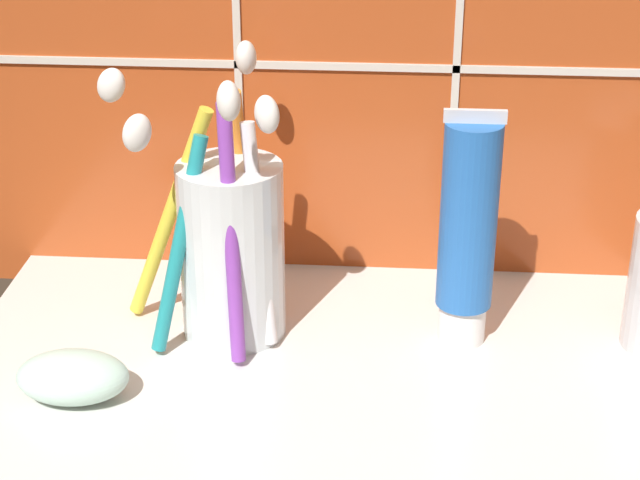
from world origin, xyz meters
TOP-DOWN VIEW (x-y plane):
  - sink_counter at (0.00, 0.00)cm, footprint 57.72×29.39cm
  - toothbrush_cup at (-12.44, 4.56)cm, footprint 12.22×11.76cm
  - toothpaste_tube at (2.16, 4.63)cm, footprint 3.65×3.48cm
  - soap_bar at (-20.41, -3.70)cm, footprint 6.53×4.42cm

SIDE VIEW (x-z plane):
  - sink_counter at x=0.00cm, z-range 0.00..2.00cm
  - soap_bar at x=-20.41cm, z-range 2.00..4.77cm
  - toothbrush_cup at x=-12.44cm, z-range -0.78..17.38cm
  - toothpaste_tube at x=2.16cm, z-range 1.96..17.18cm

